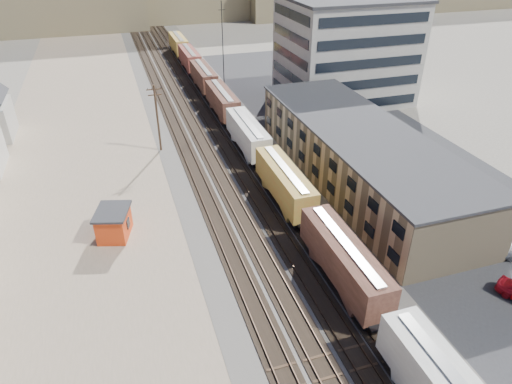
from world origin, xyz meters
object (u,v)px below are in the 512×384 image
object	(u,v)px
freight_train	(234,116)
maintenance_shed	(114,223)
utility_pole_north	(157,117)
parked_car_blue	(392,131)

from	to	relation	value
freight_train	maintenance_shed	bearing A→B (deg)	-130.19
utility_pole_north	parked_car_blue	world-z (taller)	utility_pole_north
maintenance_shed	parked_car_blue	bearing A→B (deg)	18.56
utility_pole_north	maintenance_shed	xyz separation A→B (m)	(-7.64, -20.32, -3.65)
freight_train	parked_car_blue	distance (m)	25.56
freight_train	maintenance_shed	distance (m)	30.92
maintenance_shed	parked_car_blue	world-z (taller)	maintenance_shed
freight_train	parked_car_blue	xyz separation A→B (m)	(23.87, -8.90, -2.03)
utility_pole_north	maintenance_shed	distance (m)	22.01
freight_train	parked_car_blue	bearing A→B (deg)	-20.45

